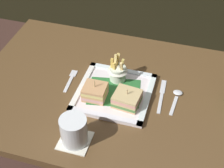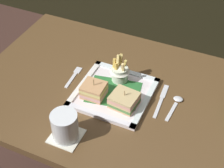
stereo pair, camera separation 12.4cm
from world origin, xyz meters
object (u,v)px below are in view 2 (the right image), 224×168
(water_glass, at_px, (65,127))
(sandwich_half_left, at_px, (94,90))
(knife, at_px, (161,99))
(fries_cup, at_px, (120,71))
(sandwich_half_right, at_px, (124,100))
(dining_table, at_px, (110,117))
(spoon, at_px, (176,102))
(fork, at_px, (74,76))
(square_plate, at_px, (114,93))

(water_glass, bearing_deg, sandwich_half_left, 89.39)
(knife, bearing_deg, fries_cup, 171.68)
(sandwich_half_left, height_order, sandwich_half_right, sandwich_half_left)
(dining_table, bearing_deg, spoon, 7.81)
(water_glass, bearing_deg, dining_table, 81.41)
(fork, bearing_deg, square_plate, -8.81)
(square_plate, distance_m, fries_cup, 0.09)
(sandwich_half_right, relative_size, fork, 0.77)
(dining_table, height_order, fries_cup, fries_cup)
(square_plate, bearing_deg, fries_cup, 95.82)
(sandwich_half_left, xyz_separation_m, fries_cup, (0.05, 0.11, 0.02))
(dining_table, distance_m, square_plate, 0.16)
(square_plate, bearing_deg, dining_table, 144.03)
(sandwich_half_left, height_order, spoon, sandwich_half_left)
(sandwich_half_left, xyz_separation_m, fork, (-0.12, 0.07, -0.03))
(water_glass, height_order, fork, water_glass)
(fries_cup, bearing_deg, knife, -8.32)
(sandwich_half_left, bearing_deg, dining_table, 58.22)
(sandwich_half_right, xyz_separation_m, spoon, (0.16, 0.09, -0.03))
(sandwich_half_left, distance_m, knife, 0.25)
(dining_table, bearing_deg, sandwich_half_left, -121.78)
(fries_cup, height_order, knife, fries_cup)
(dining_table, distance_m, knife, 0.25)
(sandwich_half_right, height_order, spoon, sandwich_half_right)
(knife, bearing_deg, square_plate, -165.19)
(square_plate, relative_size, fries_cup, 2.38)
(fries_cup, bearing_deg, spoon, -5.17)
(sandwich_half_left, xyz_separation_m, water_glass, (-0.00, -0.20, 0.01))
(sandwich_half_left, bearing_deg, spoon, 18.33)
(square_plate, distance_m, fork, 0.19)
(square_plate, distance_m, knife, 0.18)
(fries_cup, xyz_separation_m, spoon, (0.23, -0.02, -0.05))
(dining_table, bearing_deg, fork, 175.56)
(dining_table, bearing_deg, sandwich_half_right, -36.54)
(fork, distance_m, knife, 0.35)
(sandwich_half_left, bearing_deg, knife, 21.27)
(square_plate, relative_size, sandwich_half_left, 3.25)
(water_glass, bearing_deg, knife, 51.45)
(water_glass, bearing_deg, fork, 114.10)
(fork, bearing_deg, water_glass, -65.90)
(water_glass, bearing_deg, square_plate, 75.94)
(square_plate, xyz_separation_m, water_glass, (-0.06, -0.24, 0.04))
(dining_table, height_order, spoon, spoon)
(square_plate, distance_m, spoon, 0.23)
(sandwich_half_left, relative_size, spoon, 0.64)
(water_glass, distance_m, knife, 0.37)
(sandwich_half_right, relative_size, water_glass, 1.00)
(fork, bearing_deg, knife, 2.65)
(spoon, bearing_deg, dining_table, -172.19)
(dining_table, xyz_separation_m, square_plate, (0.02, -0.02, 0.16))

